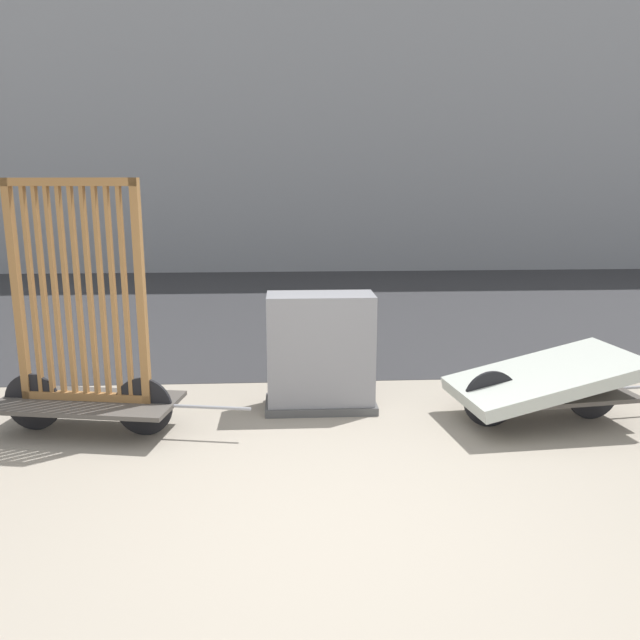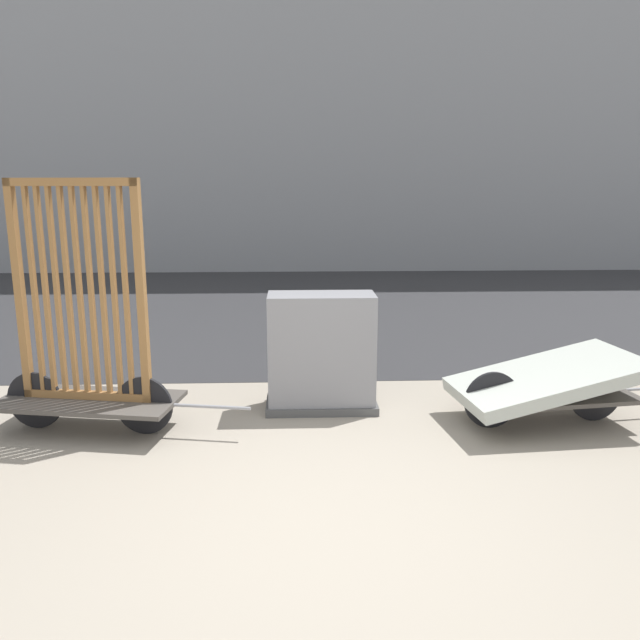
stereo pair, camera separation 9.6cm
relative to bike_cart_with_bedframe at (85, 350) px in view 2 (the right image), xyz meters
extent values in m
plane|color=gray|center=(2.10, -1.74, -0.76)|extent=(60.00, 60.00, 0.00)
cube|color=#2D2D30|center=(2.10, 6.02, -0.76)|extent=(56.00, 9.32, 0.01)
cube|color=gray|center=(2.10, 12.68, 5.73)|extent=(48.00, 4.00, 12.99)
cube|color=#4C4742|center=(-0.01, 0.00, -0.47)|extent=(1.72, 0.99, 0.04)
cylinder|color=black|center=(0.51, -0.09, -0.49)|extent=(0.53, 0.13, 0.53)
cylinder|color=black|center=(-0.52, 0.09, -0.49)|extent=(0.53, 0.13, 0.53)
cylinder|color=gray|center=(1.14, -0.20, -0.47)|extent=(0.69, 0.15, 0.03)
cube|color=olive|center=(-0.01, 0.00, -0.42)|extent=(1.20, 0.28, 0.07)
cube|color=olive|center=(-0.01, 0.00, 1.47)|extent=(1.20, 0.28, 0.07)
cube|color=olive|center=(-0.57, 0.10, 0.53)|extent=(0.08, 0.08, 1.96)
cube|color=olive|center=(0.55, -0.10, 0.53)|extent=(0.08, 0.08, 1.96)
cube|color=olive|center=(-0.43, 0.08, 0.53)|extent=(0.04, 0.05, 1.89)
cube|color=olive|center=(-0.32, 0.06, 0.53)|extent=(0.04, 0.05, 1.89)
cube|color=olive|center=(-0.22, 0.04, 0.53)|extent=(0.04, 0.05, 1.89)
cube|color=olive|center=(-0.11, 0.02, 0.53)|extent=(0.04, 0.05, 1.89)
cube|color=olive|center=(-0.01, 0.00, 0.53)|extent=(0.04, 0.05, 1.89)
cube|color=olive|center=(0.10, -0.02, 0.53)|extent=(0.04, 0.05, 1.89)
cube|color=olive|center=(0.20, -0.04, 0.53)|extent=(0.04, 0.05, 1.89)
cube|color=olive|center=(0.31, -0.05, 0.53)|extent=(0.04, 0.05, 1.89)
cube|color=olive|center=(0.41, -0.07, 0.53)|extent=(0.04, 0.05, 1.89)
cube|color=#4C4742|center=(4.21, 0.00, -0.47)|extent=(1.70, 0.92, 0.04)
cylinder|color=black|center=(4.74, 0.07, -0.49)|extent=(0.53, 0.10, 0.53)
cylinder|color=black|center=(3.69, -0.07, -0.49)|extent=(0.53, 0.10, 0.53)
cube|color=#B2B7AD|center=(4.21, 0.00, -0.31)|extent=(1.77, 1.20, 0.45)
cube|color=#4C4C4C|center=(2.14, 0.50, -0.72)|extent=(1.11, 0.54, 0.08)
cube|color=gray|center=(2.14, 0.50, -0.18)|extent=(1.05, 0.48, 1.17)
camera|label=1|loc=(1.79, -5.46, 1.44)|focal=35.00mm
camera|label=2|loc=(1.89, -5.46, 1.44)|focal=35.00mm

